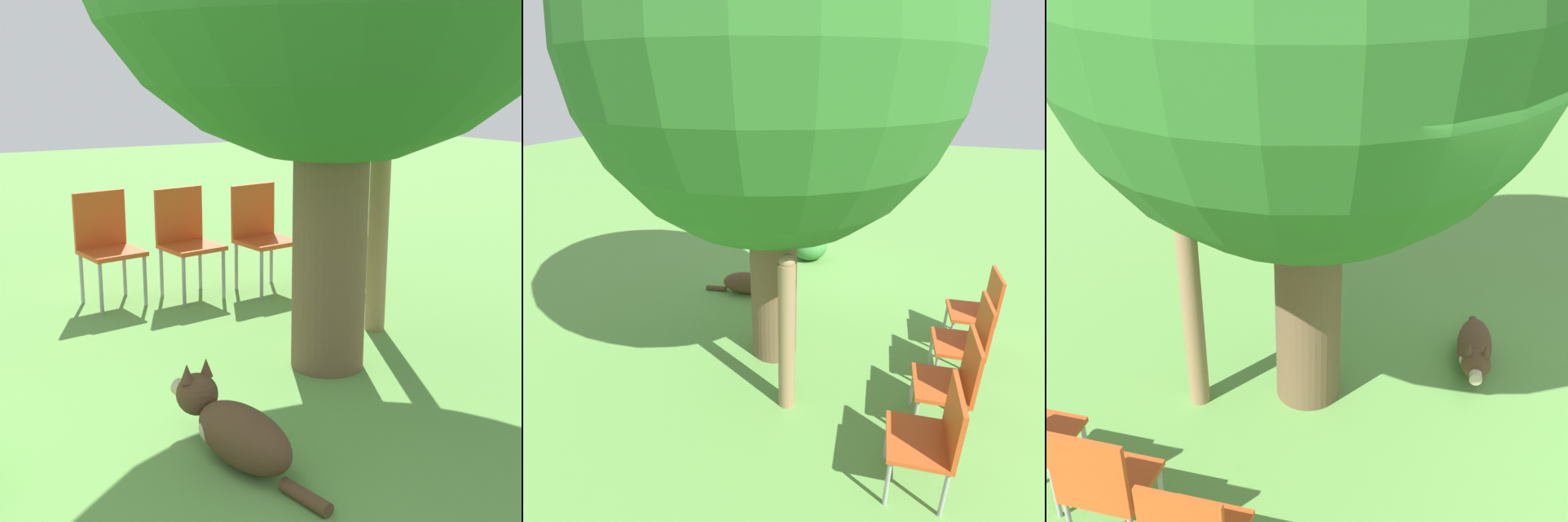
% 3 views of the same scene
% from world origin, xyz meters
% --- Properties ---
extents(ground_plane, '(30.00, 30.00, 0.00)m').
position_xyz_m(ground_plane, '(0.00, 0.00, 0.00)').
color(ground_plane, '#609947').
extents(oak_tree, '(3.13, 3.13, 4.41)m').
position_xyz_m(oak_tree, '(-0.10, 0.87, 2.82)').
color(oak_tree, brown).
rests_on(oak_tree, ground_plane).
extents(dog, '(1.09, 0.38, 0.42)m').
position_xyz_m(dog, '(0.66, -0.20, 0.16)').
color(dog, '#513823').
rests_on(dog, ground_plane).
extents(fence_post, '(0.14, 0.14, 1.47)m').
position_xyz_m(fence_post, '(-0.48, 1.56, 0.74)').
color(fence_post, '#937551').
rests_on(fence_post, ground_plane).
extents(red_chair_0, '(0.47, 0.49, 0.90)m').
position_xyz_m(red_chair_0, '(-2.08, 0.10, 0.51)').
color(red_chair_0, '#D14C1E').
rests_on(red_chair_0, ground_plane).
extents(red_chair_1, '(0.47, 0.49, 0.90)m').
position_xyz_m(red_chair_1, '(-1.95, 0.73, 0.51)').
color(red_chair_1, '#D14C1E').
rests_on(red_chair_1, ground_plane).
extents(red_chair_2, '(0.47, 0.49, 0.90)m').
position_xyz_m(red_chair_2, '(-1.81, 1.37, 0.51)').
color(red_chair_2, '#D14C1E').
rests_on(red_chair_2, ground_plane).
extents(red_chair_3, '(0.47, 0.49, 0.90)m').
position_xyz_m(red_chair_3, '(-1.68, 2.00, 0.51)').
color(red_chair_3, '#D14C1E').
rests_on(red_chair_3, ground_plane).
extents(low_shrub, '(0.56, 0.56, 0.45)m').
position_xyz_m(low_shrub, '(0.26, -1.57, 0.22)').
color(low_shrub, '#3D843D').
rests_on(low_shrub, ground_plane).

